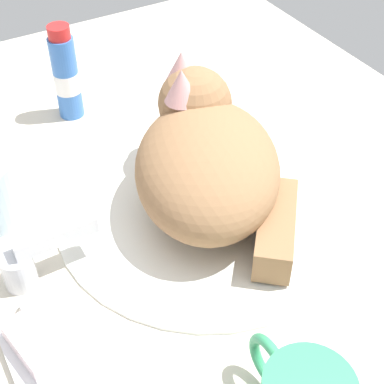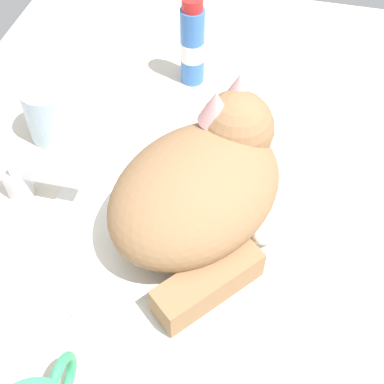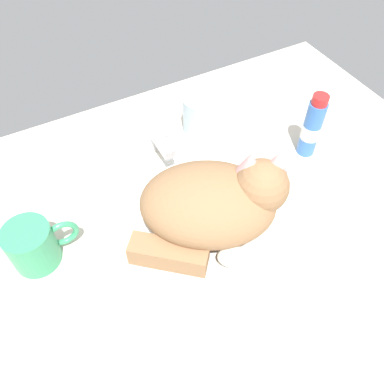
# 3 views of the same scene
# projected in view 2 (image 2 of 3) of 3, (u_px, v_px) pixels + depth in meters

# --- Properties ---
(ground_plane) EXTENTS (1.10, 0.83, 0.03)m
(ground_plane) POSITION_uv_depth(u_px,v_px,m) (195.00, 232.00, 0.67)
(ground_plane) COLOR beige
(sink_basin) EXTENTS (0.37, 0.37, 0.01)m
(sink_basin) POSITION_uv_depth(u_px,v_px,m) (195.00, 223.00, 0.66)
(sink_basin) COLOR silver
(sink_basin) RESTS_ON ground_plane
(faucet) EXTENTS (0.12, 0.11, 0.06)m
(faucet) POSITION_uv_depth(u_px,v_px,m) (27.00, 180.00, 0.67)
(faucet) COLOR silver
(faucet) RESTS_ON ground_plane
(cat) EXTENTS (0.30, 0.26, 0.15)m
(cat) POSITION_uv_depth(u_px,v_px,m) (204.00, 183.00, 0.61)
(cat) COLOR #936B47
(cat) RESTS_ON sink_basin
(rinse_cup) EXTENTS (0.07, 0.07, 0.08)m
(rinse_cup) POSITION_uv_depth(u_px,v_px,m) (50.00, 113.00, 0.73)
(rinse_cup) COLOR silver
(rinse_cup) RESTS_ON ground_plane
(toothpaste_bottle) EXTENTS (0.04, 0.04, 0.14)m
(toothpaste_bottle) POSITION_uv_depth(u_px,v_px,m) (192.00, 44.00, 0.79)
(toothpaste_bottle) COLOR #3870C6
(toothpaste_bottle) RESTS_ON ground_plane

